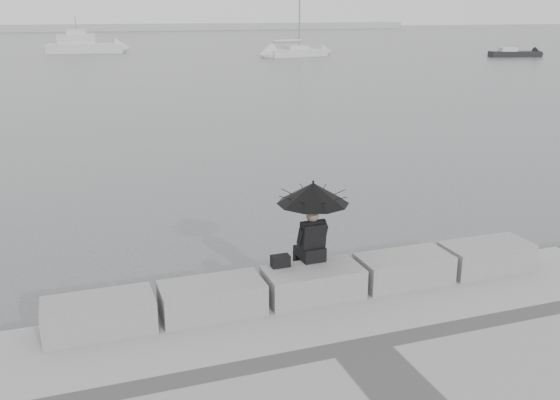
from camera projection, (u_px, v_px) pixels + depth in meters
name	position (u px, v px, depth m)	size (l,w,h in m)	color
ground	(303.00, 312.00, 10.86)	(360.00, 360.00, 0.00)	#4B4D50
stone_block_far_left	(99.00, 315.00, 9.14)	(1.60, 0.80, 0.50)	slate
stone_block_left	(212.00, 298.00, 9.69)	(1.60, 0.80, 0.50)	slate
stone_block_centre	(313.00, 283.00, 10.23)	(1.60, 0.80, 0.50)	slate
stone_block_right	(404.00, 269.00, 10.77)	(1.60, 0.80, 0.50)	slate
stone_block_far_right	(486.00, 256.00, 11.32)	(1.60, 0.80, 0.50)	slate
seated_person	(313.00, 203.00, 10.22)	(1.20, 1.20, 1.39)	black
bag	(280.00, 261.00, 10.21)	(0.31, 0.17, 0.20)	black
distant_landmass	(31.00, 28.00, 147.21)	(180.00, 8.00, 2.80)	#9DA0A2
sailboat_right	(296.00, 52.00, 69.85)	(7.44, 3.90, 12.90)	silver
motor_cruiser	(85.00, 45.00, 75.44)	(9.17, 4.10, 4.50)	silver
small_motorboat	(515.00, 54.00, 69.42)	(5.85, 2.96, 1.10)	black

